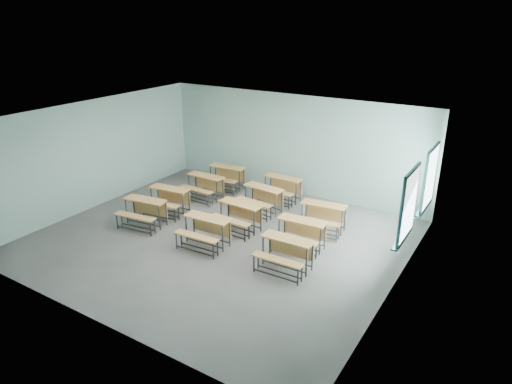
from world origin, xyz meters
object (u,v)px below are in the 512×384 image
desk_unit_r0c2 (285,250)px  desk_unit_r3c0 (225,174)px  desk_unit_r0c1 (205,228)px  desk_unit_r2c0 (204,184)px  desk_unit_r3c1 (281,185)px  desk_unit_r1c0 (168,197)px  desk_unit_r2c2 (322,214)px  desk_unit_r1c1 (238,213)px  desk_unit_r0c0 (143,209)px  desk_unit_r1c2 (300,230)px  desk_unit_r2c1 (261,196)px

desk_unit_r0c2 → desk_unit_r3c0: bearing=138.7°
desk_unit_r0c1 → desk_unit_r2c0: 3.18m
desk_unit_r3c1 → desk_unit_r1c0: bearing=-130.7°
desk_unit_r3c0 → desk_unit_r3c1: same height
desk_unit_r2c2 → desk_unit_r0c1: bearing=-138.6°
desk_unit_r0c2 → desk_unit_r1c1: bearing=150.0°
desk_unit_r0c0 → desk_unit_r1c2: bearing=6.5°
desk_unit_r1c0 → desk_unit_r2c2: same height
desk_unit_r3c0 → desk_unit_r2c1: bearing=-32.0°
desk_unit_r1c2 → desk_unit_r2c0: (-4.07, 1.37, 0.00)m
desk_unit_r0c1 → desk_unit_r2c1: (0.10, 2.57, 0.00)m
desk_unit_r3c0 → desk_unit_r3c1: bearing=-4.2°
desk_unit_r1c1 → desk_unit_r1c2: same height
desk_unit_r1c2 → desk_unit_r3c1: same height
desk_unit_r1c2 → desk_unit_r2c2: same height
desk_unit_r0c2 → desk_unit_r2c0: size_ratio=1.00×
desk_unit_r2c0 → desk_unit_r0c2: bearing=-28.8°
desk_unit_r1c0 → desk_unit_r1c1: (2.38, 0.15, 0.00)m
desk_unit_r1c2 → desk_unit_r3c0: size_ratio=0.97×
desk_unit_r0c0 → desk_unit_r3c0: bearing=78.5°
desk_unit_r2c0 → desk_unit_r3c0: 1.10m
desk_unit_r0c1 → desk_unit_r2c1: bearing=85.2°
desk_unit_r0c1 → desk_unit_r1c0: 2.42m
desk_unit_r0c1 → desk_unit_r3c0: (-1.92, 3.59, 0.00)m
desk_unit_r0c0 → desk_unit_r0c2: size_ratio=1.07×
desk_unit_r0c0 → desk_unit_r3c1: same height
desk_unit_r1c2 → desk_unit_r2c1: bearing=141.4°
desk_unit_r0c1 → desk_unit_r0c2: 2.25m
desk_unit_r0c0 → desk_unit_r0c2: bearing=-7.5°
desk_unit_r1c2 → desk_unit_r2c0: same height
desk_unit_r1c0 → desk_unit_r1c1: bearing=-3.2°
desk_unit_r0c0 → desk_unit_r1c0: size_ratio=1.01×
desk_unit_r0c0 → desk_unit_r1c2: 4.39m
desk_unit_r1c0 → desk_unit_r2c1: (2.28, 1.52, 0.00)m
desk_unit_r2c1 → desk_unit_r2c2: same height
desk_unit_r2c0 → desk_unit_r0c1: bearing=-50.4°
desk_unit_r1c1 → desk_unit_r2c1: size_ratio=0.97×
desk_unit_r0c1 → desk_unit_r2c2: bearing=44.7°
desk_unit_r1c1 → desk_unit_r2c1: bearing=97.3°
desk_unit_r1c2 → desk_unit_r1c1: bearing=175.0°
desk_unit_r2c0 → desk_unit_r2c1: 2.08m
desk_unit_r1c0 → desk_unit_r2c0: bearing=75.3°
desk_unit_r2c2 → desk_unit_r3c0: same height
desk_unit_r2c1 → desk_unit_r3c1: (0.08, 1.06, 0.00)m
desk_unit_r1c2 → desk_unit_r2c1: (-2.00, 1.45, 0.00)m
desk_unit_r0c1 → desk_unit_r0c2: bearing=-1.2°
desk_unit_r0c2 → desk_unit_r3c0: (-4.17, 3.53, 0.00)m
desk_unit_r2c2 → desk_unit_r3c1: (-1.97, 1.30, 0.00)m
desk_unit_r1c1 → desk_unit_r3c0: (-2.12, 2.39, 0.00)m
desk_unit_r1c0 → desk_unit_r3c0: size_ratio=1.01×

